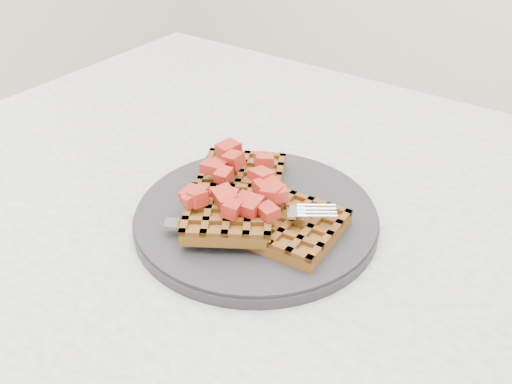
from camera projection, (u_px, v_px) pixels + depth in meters
table at (343, 320)px, 0.65m from camera, size 1.20×0.80×0.75m
plate at (256, 217)px, 0.61m from camera, size 0.26×0.26×0.02m
waffles at (254, 204)px, 0.59m from camera, size 0.20×0.20×0.03m
strawberry_pile at (256, 181)px, 0.58m from camera, size 0.15×0.15×0.02m
fork at (263, 228)px, 0.56m from camera, size 0.16×0.12×0.02m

